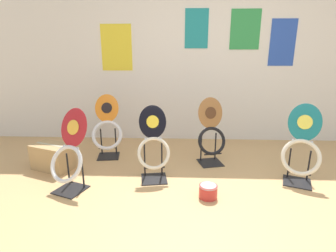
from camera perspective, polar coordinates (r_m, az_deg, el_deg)
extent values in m
plane|color=tan|center=(2.38, 12.99, -20.02)|extent=(14.00, 14.00, 0.00)
cube|color=silver|center=(4.15, 8.54, 14.59)|extent=(8.00, 0.06, 2.60)
cube|color=teal|center=(4.12, 6.24, 20.32)|extent=(0.34, 0.01, 0.55)
cube|color=yellow|center=(4.20, -11.14, 16.40)|extent=(0.46, 0.01, 0.68)
cube|color=#284CAD|center=(4.37, 23.69, 16.28)|extent=(0.37, 0.01, 0.66)
cube|color=#2D8E47|center=(4.22, 16.47, 19.51)|extent=(0.43, 0.01, 0.56)
cube|color=black|center=(3.01, -3.06, -11.41)|extent=(0.32, 0.32, 0.01)
cylinder|color=black|center=(2.99, -5.11, -7.05)|extent=(0.02, 0.02, 0.42)
cylinder|color=black|center=(3.00, -1.35, -6.91)|extent=(0.02, 0.02, 0.42)
cylinder|color=black|center=(2.86, -3.01, -9.06)|extent=(0.22, 0.05, 0.02)
torus|color=beige|center=(2.85, -3.12, -5.90)|extent=(0.38, 0.24, 0.34)
ellipsoid|color=black|center=(2.87, -3.37, 0.93)|extent=(0.32, 0.17, 0.36)
ellipsoid|color=yellow|center=(2.85, -3.35, 0.94)|extent=(0.14, 0.07, 0.14)
sphere|color=silver|center=(2.87, -4.90, -2.78)|extent=(0.02, 0.02, 0.02)
sphere|color=silver|center=(2.88, -1.61, -2.66)|extent=(0.02, 0.02, 0.02)
cube|color=black|center=(3.69, -12.79, -6.43)|extent=(0.32, 0.32, 0.01)
cylinder|color=black|center=(3.73, -14.31, -3.28)|extent=(0.02, 0.02, 0.36)
cylinder|color=black|center=(3.70, -11.30, -3.21)|extent=(0.02, 0.02, 0.36)
cylinder|color=black|center=(3.57, -13.07, -4.67)|extent=(0.22, 0.05, 0.02)
torus|color=silver|center=(3.57, -13.13, -1.93)|extent=(0.44, 0.30, 0.37)
ellipsoid|color=orange|center=(3.64, -13.17, 3.82)|extent=(0.33, 0.20, 0.37)
ellipsoid|color=black|center=(3.62, -13.20, 3.86)|extent=(0.15, 0.08, 0.14)
sphere|color=silver|center=(3.63, -14.47, 0.78)|extent=(0.02, 0.02, 0.02)
sphere|color=silver|center=(3.60, -11.75, 0.87)|extent=(0.02, 0.02, 0.02)
cube|color=black|center=(3.45, 9.16, -7.88)|extent=(0.34, 0.34, 0.01)
cylinder|color=black|center=(3.43, 7.22, -4.61)|extent=(0.02, 0.02, 0.36)
cylinder|color=black|center=(3.49, 10.28, -4.35)|extent=(0.02, 0.02, 0.36)
cylinder|color=black|center=(3.32, 9.73, -6.04)|extent=(0.22, 0.07, 0.02)
torus|color=black|center=(3.32, 9.51, -3.23)|extent=(0.39, 0.25, 0.35)
ellipsoid|color=#936033|center=(3.31, 9.20, 2.85)|extent=(0.33, 0.17, 0.39)
ellipsoid|color=#4C2D19|center=(3.30, 9.30, 2.84)|extent=(0.15, 0.07, 0.15)
sphere|color=silver|center=(3.30, 7.85, -0.59)|extent=(0.02, 0.02, 0.02)
sphere|color=silver|center=(3.36, 10.68, -0.41)|extent=(0.02, 0.02, 0.02)
cube|color=black|center=(3.26, 26.25, -10.91)|extent=(0.36, 0.36, 0.01)
cylinder|color=black|center=(3.26, 24.86, -7.26)|extent=(0.02, 0.02, 0.34)
cylinder|color=black|center=(3.28, 28.30, -7.61)|extent=(0.02, 0.02, 0.34)
cylinder|color=black|center=(3.13, 26.60, -9.17)|extent=(0.21, 0.10, 0.02)
torus|color=beige|center=(3.12, 26.94, -6.06)|extent=(0.44, 0.34, 0.37)
ellipsoid|color=#197075|center=(3.15, 27.63, 0.75)|extent=(0.36, 0.25, 0.39)
ellipsoid|color=#EADB4C|center=(3.14, 27.65, 0.76)|extent=(0.16, 0.10, 0.15)
sphere|color=silver|center=(3.14, 25.59, -2.73)|extent=(0.02, 0.02, 0.02)
sphere|color=silver|center=(3.15, 28.88, -3.08)|extent=(0.02, 0.02, 0.02)
cube|color=black|center=(2.97, -20.40, -12.86)|extent=(0.36, 0.36, 0.01)
cylinder|color=black|center=(3.01, -20.91, -8.67)|extent=(0.02, 0.02, 0.35)
cylinder|color=black|center=(2.89, -18.06, -9.48)|extent=(0.02, 0.02, 0.35)
cylinder|color=black|center=(2.86, -21.75, -10.91)|extent=(0.22, 0.10, 0.02)
torus|color=silver|center=(2.83, -21.27, -7.69)|extent=(0.44, 0.35, 0.35)
ellipsoid|color=#AD1E23|center=(2.82, -19.81, -0.30)|extent=(0.36, 0.26, 0.39)
ellipsoid|color=yellow|center=(2.81, -20.01, -0.27)|extent=(0.16, 0.11, 0.15)
sphere|color=silver|center=(2.89, -21.69, -4.04)|extent=(0.02, 0.02, 0.02)
sphere|color=silver|center=(2.77, -19.02, -4.63)|extent=(0.02, 0.02, 0.02)
cylinder|color=red|center=(2.67, 8.72, -13.88)|extent=(0.18, 0.18, 0.13)
torus|color=silver|center=(2.64, 8.77, -12.77)|extent=(0.18, 0.18, 0.01)
cylinder|color=#B2B2B7|center=(2.64, 8.78, -12.62)|extent=(0.16, 0.16, 0.00)
cube|color=tan|center=(3.49, -23.82, -6.15)|extent=(0.54, 0.42, 0.31)
cube|color=#B7AD89|center=(3.44, -24.10, -3.76)|extent=(0.44, 0.19, 0.00)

